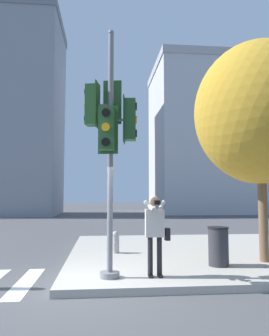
{
  "coord_description": "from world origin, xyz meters",
  "views": [
    {
      "loc": [
        0.45,
        -6.75,
        1.89
      ],
      "look_at": [
        1.17,
        0.7,
        2.52
      ],
      "focal_mm": 35.0,
      "sensor_mm": 36.0,
      "label": 1
    }
  ],
  "objects_px": {
    "traffic_signal_pole": "(110,128)",
    "person_photographer": "(155,228)",
    "fire_hydrant": "(116,242)",
    "trash_bin": "(218,246)",
    "street_tree": "(260,113)"
  },
  "relations": [
    {
      "from": "street_tree",
      "to": "trash_bin",
      "type": "height_order",
      "value": "street_tree"
    },
    {
      "from": "street_tree",
      "to": "traffic_signal_pole",
      "type": "bearing_deg",
      "value": -162.54
    },
    {
      "from": "street_tree",
      "to": "trash_bin",
      "type": "relative_size",
      "value": 6.23
    },
    {
      "from": "traffic_signal_pole",
      "to": "person_photographer",
      "type": "distance_m",
      "value": 2.38
    },
    {
      "from": "person_photographer",
      "to": "traffic_signal_pole",
      "type": "bearing_deg",
      "value": 180.0
    },
    {
      "from": "fire_hydrant",
      "to": "trash_bin",
      "type": "relative_size",
      "value": 0.69
    },
    {
      "from": "trash_bin",
      "to": "traffic_signal_pole",
      "type": "bearing_deg",
      "value": -161.79
    },
    {
      "from": "street_tree",
      "to": "trash_bin",
      "type": "distance_m",
      "value": 3.77
    },
    {
      "from": "street_tree",
      "to": "trash_bin",
      "type": "xyz_separation_m",
      "value": [
        -1.38,
        -0.4,
        -3.48
      ]
    },
    {
      "from": "traffic_signal_pole",
      "to": "fire_hydrant",
      "type": "distance_m",
      "value": 4.12
    },
    {
      "from": "fire_hydrant",
      "to": "traffic_signal_pole",
      "type": "bearing_deg",
      "value": -94.75
    },
    {
      "from": "traffic_signal_pole",
      "to": "street_tree",
      "type": "xyz_separation_m",
      "value": [
        4.07,
        1.28,
        0.76
      ]
    },
    {
      "from": "person_photographer",
      "to": "street_tree",
      "type": "distance_m",
      "value": 4.45
    },
    {
      "from": "person_photographer",
      "to": "fire_hydrant",
      "type": "bearing_deg",
      "value": 104.17
    },
    {
      "from": "person_photographer",
      "to": "fire_hydrant",
      "type": "xyz_separation_m",
      "value": [
        -0.74,
        2.93,
        -0.71
      ]
    }
  ]
}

